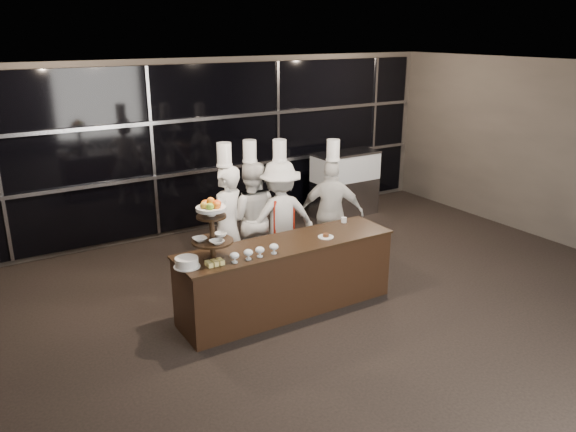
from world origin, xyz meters
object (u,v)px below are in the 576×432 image
layer_cake (187,262)px  chef_d (332,212)px  buffet_counter (287,276)px  chef_a (227,227)px  chef_c (280,217)px  display_stand (212,225)px  display_case (345,181)px  chef_b (251,217)px

layer_cake → chef_d: bearing=19.9°
buffet_counter → chef_a: (-0.35, 0.99, 0.43)m
layer_cake → buffet_counter: bearing=2.1°
chef_c → chef_a: bearing=-175.4°
display_stand → display_case: display_stand is taller
buffet_counter → chef_d: bearing=34.4°
buffet_counter → chef_a: size_ratio=1.39×
buffet_counter → display_stand: size_ratio=3.81×
chef_a → display_case: bearing=27.7°
layer_cake → chef_b: (1.53, 1.34, -0.12)m
layer_cake → chef_d: (2.70, 0.98, -0.14)m
buffet_counter → chef_d: 1.68m
buffet_counter → display_case: (2.99, 2.74, 0.22)m
chef_a → chef_b: (0.53, 0.30, -0.04)m
chef_a → chef_c: 0.89m
layer_cake → chef_a: size_ratio=0.15×
chef_d → display_case: bearing=47.9°
buffet_counter → chef_c: bearing=63.4°
chef_a → chef_d: size_ratio=1.06×
layer_cake → display_case: display_case is taller
display_stand → chef_a: (0.65, 0.99, -0.44)m
chef_c → chef_d: 0.84m
buffet_counter → chef_b: (0.18, 1.29, 0.39)m
display_stand → layer_cake: size_ratio=2.48×
display_case → layer_cake: bearing=-147.2°
display_stand → chef_b: chef_b is taller
chef_b → layer_cake: bearing=-138.7°
buffet_counter → display_stand: display_stand is taller
display_stand → chef_c: 1.92m
display_case → chef_a: bearing=-152.3°
chef_c → chef_d: size_ratio=1.03×
chef_b → chef_c: (0.35, -0.23, 0.00)m
layer_cake → chef_b: bearing=41.3°
display_stand → chef_b: (1.18, 1.29, -0.48)m
display_stand → display_case: size_ratio=0.58×
chef_b → chef_d: chef_b is taller
display_stand → chef_d: chef_d is taller
buffet_counter → display_stand: bearing=-180.0°
layer_cake → chef_a: 1.44m
display_case → chef_a: (-3.34, -1.75, 0.21)m
buffet_counter → chef_a: chef_a is taller
display_stand → chef_b: 1.81m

